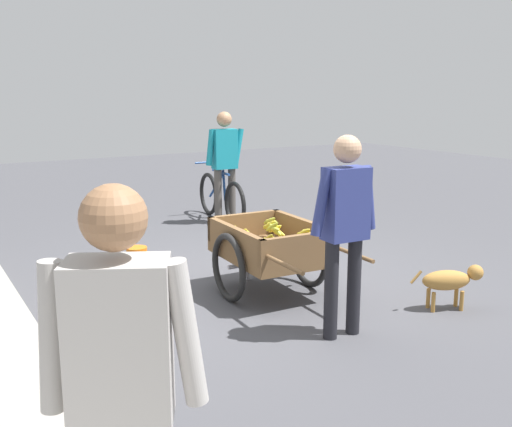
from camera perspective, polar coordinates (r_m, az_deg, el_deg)
name	(u,v)px	position (r m, az deg, el deg)	size (l,w,h in m)	color
ground_plane	(247,284)	(6.06, -0.84, -6.76)	(24.00, 24.00, 0.00)	#47474C
fruit_cart	(270,249)	(5.67, 1.33, -3.42)	(1.68, 0.97, 0.71)	brown
vendor_person	(345,219)	(4.62, 8.48, -0.50)	(0.22, 0.60, 1.59)	black
bicycle	(221,197)	(8.88, -3.36, 1.54)	(1.66, 0.46, 0.85)	black
cyclist_person	(225,157)	(8.65, -3.02, 5.41)	(0.23, 0.60, 1.62)	#4C4742
dog	(450,280)	(5.58, 18.08, -6.06)	(0.35, 0.63, 0.40)	#AD7A38
plastic_bucket	(137,258)	(6.66, -11.30, -4.18)	(0.23, 0.23, 0.24)	orange
apple_crate	(97,304)	(5.35, -14.97, -8.31)	(0.44, 0.32, 0.32)	tan
bystander_person	(121,376)	(2.12, -12.74, -14.91)	(0.33, 0.52, 1.63)	black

